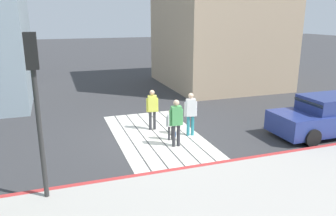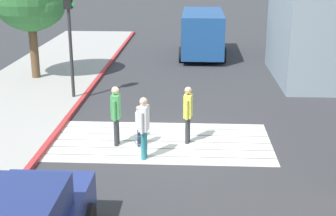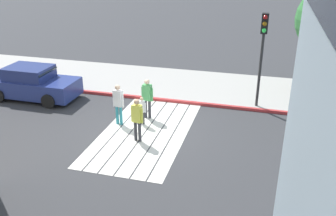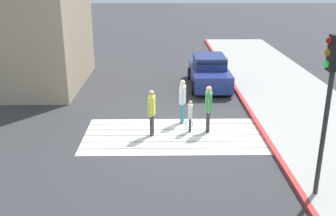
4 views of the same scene
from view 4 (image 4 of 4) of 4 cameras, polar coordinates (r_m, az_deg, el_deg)
The scene contains 10 objects.
ground_plane at distance 14.10m, azimuth 0.77°, elevation -4.03°, with size 120.00×120.00×0.00m, color #38383A.
crosswalk_stripes at distance 14.10m, azimuth 0.77°, elevation -4.01°, with size 6.40×3.25×0.01m.
sidewalk_west at distance 15.29m, azimuth 22.28°, elevation -3.41°, with size 4.80×40.00×0.12m, color #ADA8A0.
curb_painted at distance 14.53m, azimuth 13.71°, elevation -3.61°, with size 0.16×40.00×0.13m, color #BC3333.
car_parked_near_curb at distance 20.03m, azimuth 6.03°, elevation 5.22°, with size 1.99×4.30×1.57m.
traffic_light_corner at distance 10.02m, azimuth 22.48°, elevation 3.02°, with size 0.39×0.28×4.24m.
pedestrian_adult_lead at distance 14.13m, azimuth 5.91°, elevation 0.33°, with size 0.24×0.51×1.75m.
pedestrian_adult_trailing at distance 14.94m, azimuth 2.13°, elevation 1.44°, with size 0.28×0.50×1.73m.
pedestrian_adult_side at distance 13.78m, azimuth -2.40°, elevation -0.22°, with size 0.27×0.49×1.69m.
pedestrian_child_with_racket at distance 14.21m, azimuth 3.25°, elevation -0.96°, with size 0.28×0.38×1.21m.
Camera 4 is at (0.38, 12.93, 5.61)m, focal length 41.84 mm.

